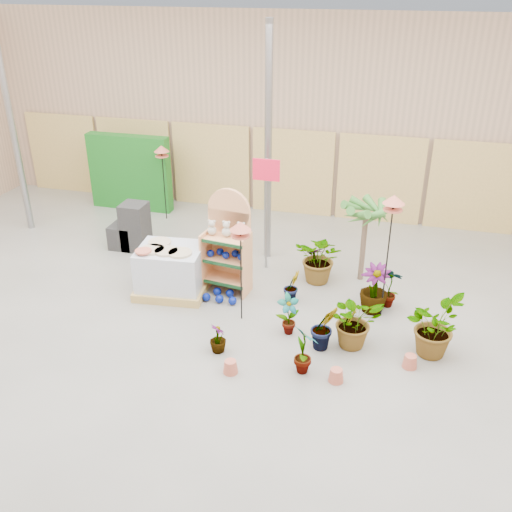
{
  "coord_description": "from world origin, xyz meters",
  "views": [
    {
      "loc": [
        2.47,
        -6.6,
        5.21
      ],
      "look_at": [
        0.3,
        1.5,
        1.0
      ],
      "focal_mm": 40.0,
      "sensor_mm": 36.0,
      "label": 1
    }
  ],
  "objects_px": {
    "pallet_stack": "(171,270)",
    "bird_table_front": "(240,229)",
    "display_shelf": "(228,245)",
    "potted_plant_2": "(355,321)"
  },
  "relations": [
    {
      "from": "display_shelf",
      "to": "bird_table_front",
      "type": "bearing_deg",
      "value": -54.1
    },
    {
      "from": "bird_table_front",
      "to": "pallet_stack",
      "type": "bearing_deg",
      "value": 159.89
    },
    {
      "from": "pallet_stack",
      "to": "bird_table_front",
      "type": "height_order",
      "value": "bird_table_front"
    },
    {
      "from": "pallet_stack",
      "to": "bird_table_front",
      "type": "bearing_deg",
      "value": -25.92
    },
    {
      "from": "bird_table_front",
      "to": "potted_plant_2",
      "type": "bearing_deg",
      "value": -8.11
    },
    {
      "from": "pallet_stack",
      "to": "potted_plant_2",
      "type": "height_order",
      "value": "pallet_stack"
    },
    {
      "from": "pallet_stack",
      "to": "bird_table_front",
      "type": "relative_size",
      "value": 0.75
    },
    {
      "from": "display_shelf",
      "to": "pallet_stack",
      "type": "relative_size",
      "value": 1.44
    },
    {
      "from": "display_shelf",
      "to": "potted_plant_2",
      "type": "height_order",
      "value": "display_shelf"
    },
    {
      "from": "display_shelf",
      "to": "pallet_stack",
      "type": "bearing_deg",
      "value": -150.16
    }
  ]
}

